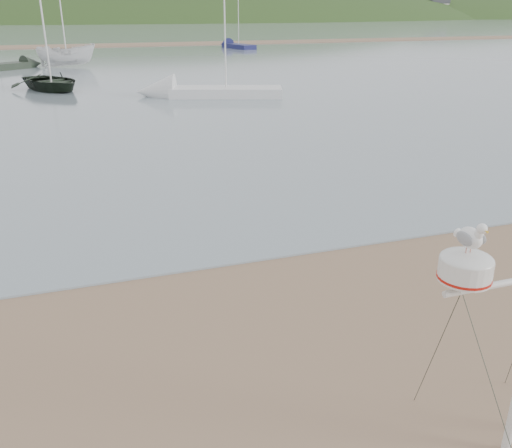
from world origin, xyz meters
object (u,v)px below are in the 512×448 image
object	(u,v)px
sailboat_white_near	(186,92)
sailboat_dark_mid	(17,65)
sailboat_blue_far	(231,45)
boat_dark	(46,47)
boat_white	(64,37)

from	to	relation	value
sailboat_white_near	sailboat_dark_mid	xyz separation A→B (m)	(-9.75, 18.71, 0.00)
sailboat_blue_far	boat_dark	bearing A→B (deg)	-122.61
boat_white	sailboat_dark_mid	distance (m)	4.39
sailboat_blue_far	sailboat_dark_mid	world-z (taller)	sailboat_blue_far
boat_dark	sailboat_blue_far	distance (m)	37.57
boat_white	sailboat_blue_far	xyz separation A→B (m)	(19.13, 17.59, -2.07)
boat_white	sailboat_dark_mid	xyz separation A→B (m)	(-3.86, -0.19, -2.07)
sailboat_white_near	sailboat_blue_far	size ratio (longest dim) A/B	1.14
sailboat_blue_far	sailboat_white_near	bearing A→B (deg)	-109.95
boat_dark	sailboat_white_near	distance (m)	8.80
sailboat_dark_mid	boat_dark	bearing A→B (deg)	-78.63
boat_white	sailboat_blue_far	distance (m)	26.07
sailboat_dark_mid	sailboat_white_near	bearing A→B (deg)	-62.49
sailboat_white_near	sailboat_dark_mid	distance (m)	21.10
sailboat_blue_far	sailboat_dark_mid	bearing A→B (deg)	-142.28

